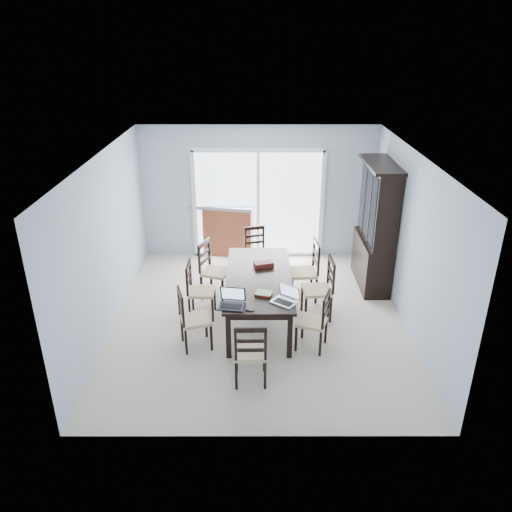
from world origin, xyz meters
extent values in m
plane|color=beige|center=(0.00, 0.00, 0.00)|extent=(5.00, 5.00, 0.00)
plane|color=white|center=(0.00, 0.00, 2.60)|extent=(5.00, 5.00, 0.00)
cube|color=#A4B3C4|center=(0.00, 2.50, 1.30)|extent=(4.50, 0.02, 2.60)
cube|color=#A4B3C4|center=(-2.25, 0.00, 1.30)|extent=(0.02, 5.00, 2.60)
cube|color=#A4B3C4|center=(2.25, 0.00, 1.30)|extent=(0.02, 5.00, 2.60)
cube|color=gray|center=(0.00, 3.50, -0.05)|extent=(4.50, 2.00, 0.10)
cube|color=#99999E|center=(0.00, 4.50, 0.55)|extent=(4.50, 0.06, 1.10)
cube|color=black|center=(0.00, 0.00, 0.73)|extent=(1.00, 2.20, 0.04)
cube|color=black|center=(0.00, 0.00, 0.67)|extent=(0.88, 2.08, 0.10)
cube|color=black|center=(-0.42, -1.00, 0.34)|extent=(0.07, 0.07, 0.69)
cube|color=black|center=(0.42, -1.00, 0.34)|extent=(0.07, 0.07, 0.69)
cube|color=black|center=(-0.42, 1.00, 0.34)|extent=(0.07, 0.07, 0.69)
cube|color=black|center=(0.42, 1.00, 0.34)|extent=(0.07, 0.07, 0.69)
cube|color=black|center=(2.01, 1.25, 0.42)|extent=(0.45, 1.30, 0.85)
cube|color=black|center=(2.04, 1.25, 1.50)|extent=(0.38, 1.30, 1.30)
cube|color=black|center=(2.01, 1.25, 2.17)|extent=(0.50, 1.38, 0.05)
cube|color=black|center=(1.84, 0.83, 1.50)|extent=(0.02, 0.36, 1.18)
cube|color=black|center=(1.84, 1.25, 1.50)|extent=(0.02, 0.36, 1.18)
cube|color=black|center=(1.84, 1.67, 1.50)|extent=(0.02, 0.36, 1.18)
cube|color=silver|center=(0.00, 2.48, 1.05)|extent=(2.40, 0.02, 2.10)
cube|color=white|center=(0.00, 2.46, 2.14)|extent=(2.52, 0.05, 0.08)
cube|color=white|center=(0.00, 2.46, 1.05)|extent=(0.06, 0.05, 2.10)
cube|color=white|center=(0.00, 2.46, 0.03)|extent=(2.52, 0.05, 0.05)
cube|color=black|center=(-1.12, -0.60, 0.20)|extent=(0.04, 0.04, 0.41)
cube|color=black|center=(-1.02, -0.94, 0.20)|extent=(0.04, 0.04, 0.41)
cube|color=black|center=(-0.78, -0.50, 0.20)|extent=(0.04, 0.04, 0.41)
cube|color=black|center=(-0.67, -0.84, 0.20)|extent=(0.04, 0.04, 0.41)
cube|color=#D3BB8C|center=(-0.90, -0.72, 0.43)|extent=(0.49, 0.49, 0.05)
cube|color=black|center=(-1.07, 0.30, 0.20)|extent=(0.03, 0.03, 0.41)
cube|color=black|center=(-1.07, -0.06, 0.20)|extent=(0.03, 0.03, 0.41)
cube|color=black|center=(-0.71, 0.29, 0.20)|extent=(0.03, 0.03, 0.41)
cube|color=black|center=(-0.72, -0.07, 0.20)|extent=(0.03, 0.03, 0.41)
cube|color=#D3BB8C|center=(-0.89, 0.11, 0.43)|extent=(0.40, 0.40, 0.05)
cube|color=black|center=(-0.82, 0.99, 0.22)|extent=(0.05, 0.05, 0.44)
cube|color=black|center=(-0.96, 0.63, 0.22)|extent=(0.05, 0.05, 0.44)
cube|color=black|center=(-0.46, 0.86, 0.22)|extent=(0.05, 0.05, 0.44)
cube|color=black|center=(-0.59, 0.50, 0.22)|extent=(0.05, 0.05, 0.44)
cube|color=#D3BB8C|center=(-0.71, 0.75, 0.46)|extent=(0.55, 0.55, 0.05)
cube|color=black|center=(0.85, -0.98, 0.20)|extent=(0.04, 0.04, 0.40)
cube|color=black|center=(0.97, -0.65, 0.20)|extent=(0.04, 0.04, 0.40)
cube|color=black|center=(0.52, -0.86, 0.20)|extent=(0.04, 0.04, 0.40)
cube|color=black|center=(0.64, -0.53, 0.20)|extent=(0.04, 0.04, 0.40)
cube|color=#D3BB8C|center=(0.75, -0.75, 0.42)|extent=(0.50, 0.50, 0.05)
cube|color=black|center=(1.11, -0.09, 0.22)|extent=(0.04, 0.04, 0.44)
cube|color=black|center=(1.09, 0.30, 0.22)|extent=(0.04, 0.04, 0.44)
cube|color=black|center=(0.72, -0.12, 0.22)|extent=(0.04, 0.04, 0.44)
cube|color=black|center=(0.70, 0.27, 0.22)|extent=(0.04, 0.04, 0.44)
cube|color=#D3BB8C|center=(0.91, 0.09, 0.47)|extent=(0.46, 0.46, 0.05)
cube|color=black|center=(0.95, 0.51, 0.23)|extent=(0.04, 0.04, 0.45)
cube|color=black|center=(0.91, 0.91, 0.23)|extent=(0.04, 0.04, 0.45)
cube|color=black|center=(0.55, 0.47, 0.23)|extent=(0.04, 0.04, 0.45)
cube|color=black|center=(0.51, 0.87, 0.23)|extent=(0.04, 0.04, 0.45)
cube|color=#D3BB8C|center=(0.73, 0.69, 0.48)|extent=(0.48, 0.48, 0.05)
cube|color=black|center=(-0.29, -1.69, 0.21)|extent=(0.03, 0.03, 0.41)
cube|color=black|center=(0.07, -1.68, 0.21)|extent=(0.03, 0.03, 0.41)
cube|color=black|center=(-0.30, -1.32, 0.21)|extent=(0.03, 0.03, 0.41)
cube|color=black|center=(0.06, -1.32, 0.21)|extent=(0.03, 0.03, 0.41)
cube|color=#D3BB8C|center=(-0.11, -1.50, 0.43)|extent=(0.41, 0.41, 0.05)
cube|color=black|center=(0.10, 1.78, 0.20)|extent=(0.04, 0.04, 0.40)
cube|color=black|center=(-0.24, 1.68, 0.20)|extent=(0.04, 0.04, 0.40)
cube|color=black|center=(0.20, 1.44, 0.20)|extent=(0.04, 0.04, 0.40)
cube|color=black|center=(-0.14, 1.34, 0.20)|extent=(0.04, 0.04, 0.40)
cube|color=#D3BB8C|center=(-0.02, 1.56, 0.42)|extent=(0.49, 0.49, 0.05)
cube|color=black|center=(-0.38, -0.91, 0.76)|extent=(0.38, 0.29, 0.02)
cube|color=silver|center=(-0.38, -0.91, 0.88)|extent=(0.31, 0.09, 0.19)
cube|color=silver|center=(0.34, -0.80, 0.76)|extent=(0.41, 0.39, 0.02)
cube|color=silver|center=(0.34, -0.80, 0.87)|extent=(0.26, 0.21, 0.18)
cube|color=maroon|center=(0.06, -0.57, 0.76)|extent=(0.25, 0.23, 0.03)
cube|color=gold|center=(0.07, -0.57, 0.78)|extent=(0.26, 0.23, 0.01)
cube|color=black|center=(-0.13, -1.00, 0.76)|extent=(0.13, 0.08, 0.01)
cube|color=#4F0F12|center=(0.08, 0.36, 0.79)|extent=(0.33, 0.23, 0.08)
cube|color=brown|center=(-0.94, 3.32, 0.49)|extent=(2.24, 2.06, 0.97)
cube|color=gray|center=(-0.94, 3.32, 1.01)|extent=(2.30, 2.13, 0.06)
camera|label=1|loc=(-0.05, -6.77, 4.16)|focal=35.00mm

